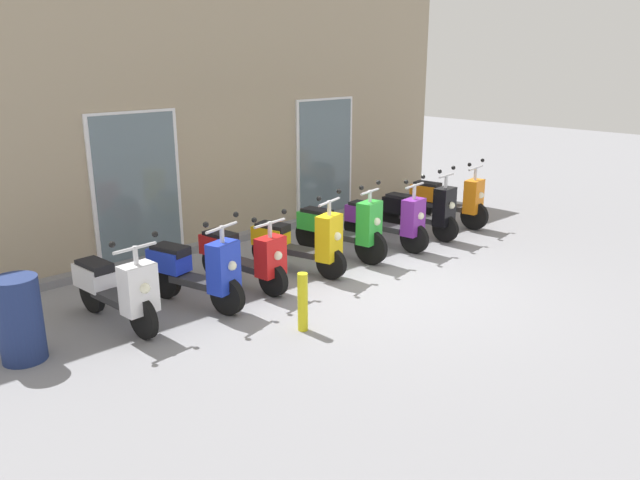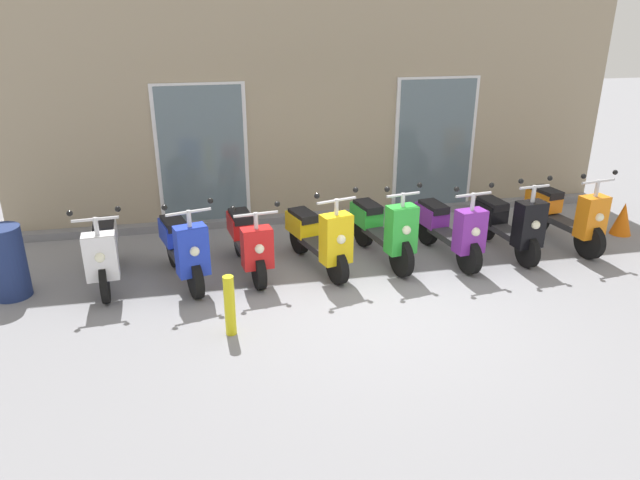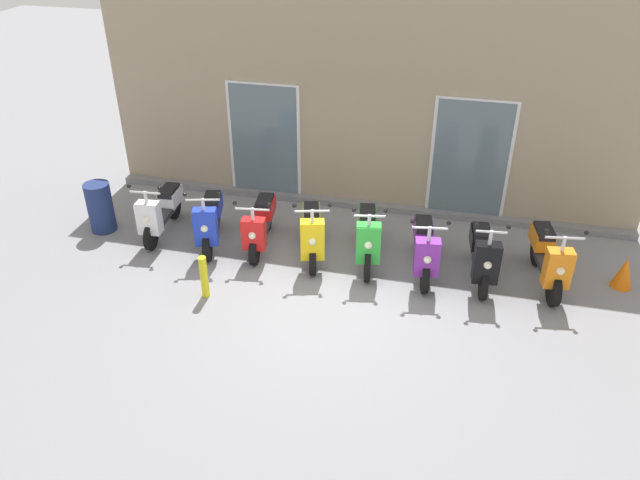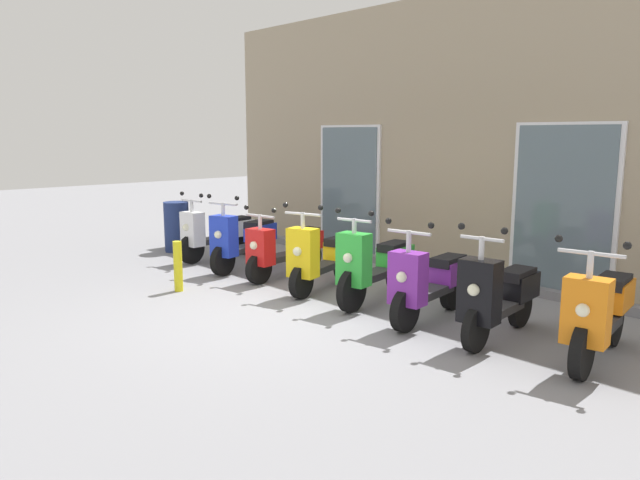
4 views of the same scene
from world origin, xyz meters
name	(u,v)px [view 1 (image 1 of 4)]	position (x,y,z in m)	size (l,w,h in m)	color
ground_plane	(382,285)	(0.00, 0.00, 0.00)	(40.00, 40.00, 0.00)	gray
storefront_facade	(235,120)	(0.00, 3.33, 2.03)	(9.98, 0.50, 4.18)	gray
scooter_white	(115,288)	(-3.28, 1.28, 0.47)	(0.60, 1.61, 1.20)	black
scooter_blue	(196,270)	(-2.28, 1.11, 0.48)	(0.75, 1.50, 1.24)	black
scooter_red	(243,256)	(-1.43, 1.28, 0.44)	(0.62, 1.58, 1.13)	black
scooter_yellow	(300,242)	(-0.49, 1.17, 0.47)	(0.78, 1.57, 1.26)	black
scooter_green	(342,227)	(0.44, 1.24, 0.49)	(0.65, 1.68, 1.26)	black
scooter_purple	(386,220)	(1.38, 1.13, 0.46)	(0.62, 1.60, 1.24)	black
scooter_black	(421,210)	(2.29, 1.12, 0.48)	(0.53, 1.53, 1.28)	black
scooter_orange	(448,199)	(3.28, 1.25, 0.49)	(0.65, 1.62, 1.27)	black
trash_bin	(20,319)	(-4.39, 1.13, 0.46)	(0.45, 0.45, 0.92)	navy
traffic_cone	(474,200)	(4.46, 1.46, 0.26)	(0.32, 0.32, 0.52)	orange
curb_bollard	(303,302)	(-1.79, -0.34, 0.35)	(0.12, 0.12, 0.70)	yellow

